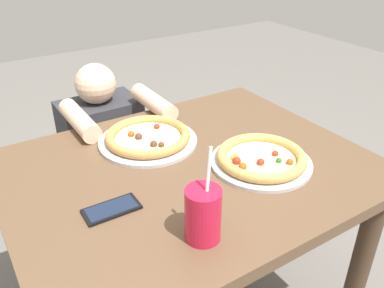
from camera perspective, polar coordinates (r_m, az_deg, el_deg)
dining_table at (r=1.34m, az=-0.33°, el=-7.25°), size 1.12×0.89×0.75m
pizza_near at (r=1.29m, az=9.74°, el=-2.06°), size 0.32×0.32×0.04m
pizza_far at (r=1.40m, az=-6.25°, el=0.90°), size 0.34×0.34×0.04m
drink_cup_colored at (r=0.97m, az=1.56°, el=-9.90°), size 0.09×0.09×0.25m
cell_phone at (r=1.11m, az=-11.29°, el=-9.00°), size 0.15×0.08×0.01m
diner_seated at (r=1.94m, az=-12.04°, el=-2.80°), size 0.38×0.51×0.91m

